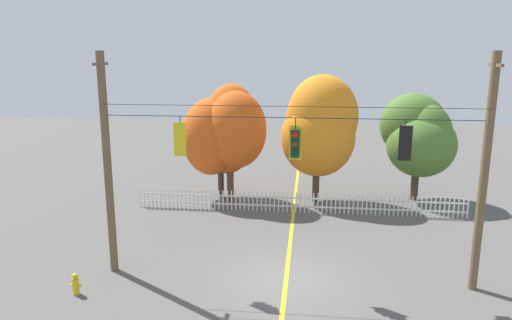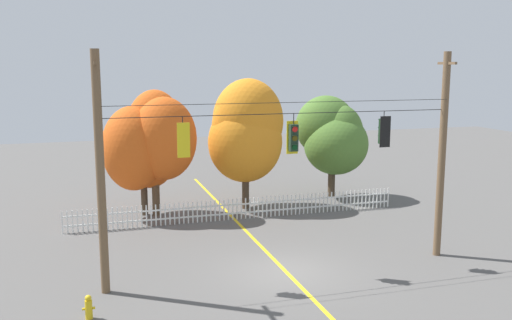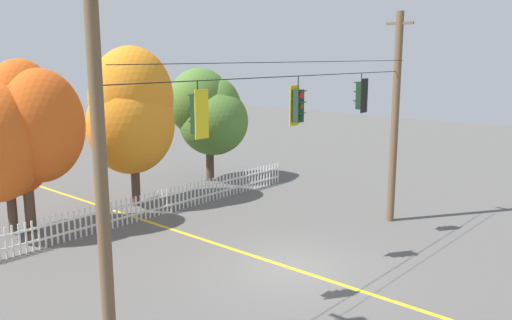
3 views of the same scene
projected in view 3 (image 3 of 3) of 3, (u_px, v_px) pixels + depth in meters
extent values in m
plane|color=#565451|center=(291.00, 268.00, 16.60)|extent=(80.00, 80.00, 0.00)
cube|color=gold|center=(291.00, 268.00, 16.60)|extent=(0.16, 36.00, 0.01)
cylinder|color=brown|center=(101.00, 176.00, 11.02)|extent=(0.29, 0.29, 8.14)
cylinder|color=brown|center=(395.00, 120.00, 20.62)|extent=(0.29, 0.29, 8.14)
cube|color=brown|center=(400.00, 23.00, 19.92)|extent=(0.10, 1.10, 0.10)
cylinder|color=black|center=(293.00, 76.00, 15.46)|extent=(12.83, 0.02, 0.02)
cylinder|color=black|center=(300.00, 62.00, 15.22)|extent=(12.83, 0.02, 0.02)
cylinder|color=black|center=(197.00, 87.00, 12.72)|extent=(0.03, 0.03, 0.31)
cube|color=yellow|center=(202.00, 114.00, 12.75)|extent=(0.43, 0.02, 1.19)
cube|color=black|center=(198.00, 114.00, 12.84)|extent=(0.30, 0.24, 0.96)
cylinder|color=red|center=(194.00, 100.00, 12.86)|extent=(0.20, 0.03, 0.20)
cube|color=black|center=(193.00, 96.00, 12.87)|extent=(0.22, 0.12, 0.06)
cylinder|color=#463B09|center=(194.00, 114.00, 12.93)|extent=(0.20, 0.03, 0.20)
cube|color=black|center=(193.00, 109.00, 12.93)|extent=(0.22, 0.12, 0.06)
cylinder|color=#073513|center=(195.00, 127.00, 12.99)|extent=(0.20, 0.03, 0.20)
cube|color=black|center=(193.00, 122.00, 12.99)|extent=(0.22, 0.12, 0.06)
cylinder|color=black|center=(298.00, 83.00, 15.68)|extent=(0.03, 0.03, 0.40)
cube|color=yellow|center=(294.00, 106.00, 15.89)|extent=(0.43, 0.02, 1.20)
cube|color=#1E3323|center=(298.00, 106.00, 15.81)|extent=(0.30, 0.24, 0.97)
cylinder|color=red|center=(302.00, 95.00, 15.66)|extent=(0.20, 0.03, 0.20)
cube|color=#1E3323|center=(303.00, 91.00, 15.61)|extent=(0.22, 0.12, 0.06)
cylinder|color=#463B09|center=(302.00, 106.00, 15.72)|extent=(0.20, 0.03, 0.20)
cube|color=#1E3323|center=(303.00, 102.00, 15.67)|extent=(0.22, 0.12, 0.06)
cylinder|color=#073513|center=(301.00, 117.00, 15.78)|extent=(0.20, 0.03, 0.20)
cube|color=#1E3323|center=(303.00, 113.00, 15.73)|extent=(0.22, 0.12, 0.06)
cylinder|color=black|center=(362.00, 77.00, 18.34)|extent=(0.03, 0.03, 0.30)
cube|color=black|center=(364.00, 96.00, 18.38)|extent=(0.43, 0.02, 1.18)
cube|color=black|center=(361.00, 95.00, 18.47)|extent=(0.30, 0.24, 0.95)
cylinder|color=red|center=(358.00, 86.00, 18.49)|extent=(0.20, 0.03, 0.20)
cube|color=black|center=(357.00, 83.00, 18.50)|extent=(0.22, 0.12, 0.06)
cylinder|color=#463B09|center=(358.00, 95.00, 18.55)|extent=(0.20, 0.03, 0.20)
cube|color=black|center=(357.00, 92.00, 18.56)|extent=(0.22, 0.12, 0.06)
cylinder|color=#073513|center=(357.00, 104.00, 18.61)|extent=(0.20, 0.03, 0.20)
cube|color=black|center=(356.00, 101.00, 18.62)|extent=(0.22, 0.12, 0.06)
cube|color=white|center=(6.00, 243.00, 17.32)|extent=(0.06, 0.04, 1.06)
cube|color=white|center=(13.00, 241.00, 17.48)|extent=(0.06, 0.04, 1.06)
cube|color=white|center=(20.00, 239.00, 17.65)|extent=(0.06, 0.04, 1.06)
cube|color=white|center=(26.00, 238.00, 17.81)|extent=(0.06, 0.04, 1.06)
cube|color=white|center=(33.00, 236.00, 17.98)|extent=(0.06, 0.04, 1.06)
cube|color=white|center=(39.00, 234.00, 18.14)|extent=(0.06, 0.04, 1.06)
cube|color=white|center=(45.00, 233.00, 18.31)|extent=(0.06, 0.04, 1.06)
cube|color=white|center=(51.00, 231.00, 18.47)|extent=(0.06, 0.04, 1.06)
cube|color=white|center=(57.00, 230.00, 18.63)|extent=(0.06, 0.04, 1.06)
cube|color=white|center=(63.00, 228.00, 18.80)|extent=(0.06, 0.04, 1.06)
cube|color=white|center=(69.00, 226.00, 18.96)|extent=(0.06, 0.04, 1.06)
cube|color=white|center=(75.00, 225.00, 19.13)|extent=(0.06, 0.04, 1.06)
cube|color=white|center=(80.00, 224.00, 19.29)|extent=(0.06, 0.04, 1.06)
cube|color=white|center=(86.00, 222.00, 19.46)|extent=(0.06, 0.04, 1.06)
cube|color=white|center=(91.00, 221.00, 19.62)|extent=(0.06, 0.04, 1.06)
cube|color=white|center=(97.00, 219.00, 19.79)|extent=(0.06, 0.04, 1.06)
cube|color=white|center=(102.00, 218.00, 19.95)|extent=(0.06, 0.04, 1.06)
cube|color=white|center=(107.00, 217.00, 20.12)|extent=(0.06, 0.04, 1.06)
cube|color=white|center=(112.00, 215.00, 20.28)|extent=(0.06, 0.04, 1.06)
cube|color=white|center=(117.00, 214.00, 20.44)|extent=(0.06, 0.04, 1.06)
cube|color=white|center=(122.00, 213.00, 20.61)|extent=(0.06, 0.04, 1.06)
cube|color=white|center=(127.00, 212.00, 20.77)|extent=(0.06, 0.04, 1.06)
cube|color=white|center=(132.00, 210.00, 20.94)|extent=(0.06, 0.04, 1.06)
cube|color=white|center=(136.00, 209.00, 21.10)|extent=(0.06, 0.04, 1.06)
cube|color=white|center=(141.00, 208.00, 21.27)|extent=(0.06, 0.04, 1.06)
cube|color=white|center=(145.00, 207.00, 21.43)|extent=(0.06, 0.04, 1.06)
cube|color=white|center=(150.00, 206.00, 21.60)|extent=(0.06, 0.04, 1.06)
cube|color=white|center=(154.00, 204.00, 21.76)|extent=(0.06, 0.04, 1.06)
cube|color=white|center=(159.00, 203.00, 21.93)|extent=(0.06, 0.04, 1.06)
cube|color=white|center=(163.00, 202.00, 22.09)|extent=(0.06, 0.04, 1.06)
cube|color=white|center=(167.00, 201.00, 22.25)|extent=(0.06, 0.04, 1.06)
cube|color=white|center=(171.00, 200.00, 22.42)|extent=(0.06, 0.04, 1.06)
cube|color=white|center=(175.00, 199.00, 22.58)|extent=(0.06, 0.04, 1.06)
cube|color=white|center=(179.00, 198.00, 22.75)|extent=(0.06, 0.04, 1.06)
cube|color=white|center=(183.00, 197.00, 22.91)|extent=(0.06, 0.04, 1.06)
cube|color=white|center=(187.00, 196.00, 23.08)|extent=(0.06, 0.04, 1.06)
cube|color=white|center=(191.00, 195.00, 23.24)|extent=(0.06, 0.04, 1.06)
cube|color=white|center=(195.00, 194.00, 23.41)|extent=(0.06, 0.04, 1.06)
cube|color=white|center=(199.00, 193.00, 23.57)|extent=(0.06, 0.04, 1.06)
cube|color=white|center=(202.00, 192.00, 23.74)|extent=(0.06, 0.04, 1.06)
cube|color=white|center=(206.00, 191.00, 23.90)|extent=(0.06, 0.04, 1.06)
cube|color=white|center=(210.00, 190.00, 24.06)|extent=(0.06, 0.04, 1.06)
cube|color=white|center=(213.00, 189.00, 24.23)|extent=(0.06, 0.04, 1.06)
cube|color=white|center=(217.00, 188.00, 24.39)|extent=(0.06, 0.04, 1.06)
cube|color=white|center=(220.00, 187.00, 24.56)|extent=(0.06, 0.04, 1.06)
cube|color=white|center=(224.00, 187.00, 24.72)|extent=(0.06, 0.04, 1.06)
cube|color=white|center=(227.00, 186.00, 24.89)|extent=(0.06, 0.04, 1.06)
cube|color=white|center=(230.00, 185.00, 25.05)|extent=(0.06, 0.04, 1.06)
cube|color=white|center=(233.00, 184.00, 25.22)|extent=(0.06, 0.04, 1.06)
cube|color=white|center=(237.00, 183.00, 25.38)|extent=(0.06, 0.04, 1.06)
cube|color=white|center=(240.00, 182.00, 25.55)|extent=(0.06, 0.04, 1.06)
cube|color=white|center=(243.00, 182.00, 25.71)|extent=(0.06, 0.04, 1.06)
cube|color=white|center=(246.00, 181.00, 25.87)|extent=(0.06, 0.04, 1.06)
cube|color=white|center=(249.00, 180.00, 26.04)|extent=(0.06, 0.04, 1.06)
cube|color=white|center=(252.00, 179.00, 26.20)|extent=(0.06, 0.04, 1.06)
cube|color=white|center=(255.00, 178.00, 26.37)|extent=(0.06, 0.04, 1.06)
cube|color=white|center=(258.00, 178.00, 26.53)|extent=(0.06, 0.04, 1.06)
cube|color=white|center=(261.00, 177.00, 26.70)|extent=(0.06, 0.04, 1.06)
cube|color=white|center=(264.00, 176.00, 26.86)|extent=(0.06, 0.04, 1.06)
cube|color=white|center=(267.00, 175.00, 27.03)|extent=(0.06, 0.04, 1.06)
cube|color=white|center=(270.00, 175.00, 27.19)|extent=(0.06, 0.04, 1.06)
cube|color=white|center=(273.00, 174.00, 27.36)|extent=(0.06, 0.04, 1.06)
cube|color=white|center=(275.00, 173.00, 27.52)|extent=(0.06, 0.04, 1.06)
cube|color=white|center=(278.00, 173.00, 27.68)|extent=(0.06, 0.04, 1.06)
cube|color=white|center=(147.00, 211.00, 21.57)|extent=(16.74, 0.03, 0.08)
cube|color=white|center=(147.00, 200.00, 21.49)|extent=(16.74, 0.03, 0.08)
cylinder|color=#473828|center=(12.00, 204.00, 19.58)|extent=(0.34, 0.34, 2.28)
cylinder|color=brown|center=(29.00, 202.00, 19.88)|extent=(0.39, 0.39, 2.28)
ellipsoid|color=#DB5619|center=(14.00, 136.00, 19.47)|extent=(3.07, 2.64, 4.49)
ellipsoid|color=#DB5619|center=(40.00, 126.00, 19.35)|extent=(3.29, 2.79, 4.18)
ellipsoid|color=#DB5619|center=(22.00, 114.00, 19.40)|extent=(2.88, 2.34, 3.98)
cylinder|color=#473828|center=(136.00, 180.00, 23.36)|extent=(0.38, 0.38, 2.30)
ellipsoid|color=orange|center=(132.00, 125.00, 23.04)|extent=(4.00, 3.27, 4.29)
ellipsoid|color=orange|center=(121.00, 113.00, 22.57)|extent=(2.62, 2.19, 4.43)
ellipsoid|color=orange|center=(132.00, 99.00, 23.11)|extent=(3.82, 3.27, 4.54)
cylinder|color=#473828|center=(210.00, 160.00, 28.07)|extent=(0.41, 0.41, 2.14)
ellipsoid|color=#4C752D|center=(214.00, 121.00, 27.68)|extent=(3.72, 3.46, 3.52)
ellipsoid|color=#4C752D|center=(217.00, 112.00, 27.71)|extent=(2.73, 2.40, 3.51)
ellipsoid|color=#4C752D|center=(200.00, 102.00, 27.57)|extent=(3.56, 2.90, 3.51)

